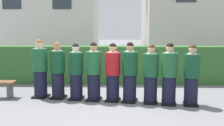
% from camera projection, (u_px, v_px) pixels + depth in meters
% --- Properties ---
extents(ground_plane, '(60.00, 60.00, 0.00)m').
position_uv_depth(ground_plane, '(112.00, 101.00, 7.69)').
color(ground_plane, slate).
extents(student_front_row_0, '(0.46, 0.54, 1.67)m').
position_uv_depth(student_front_row_0, '(40.00, 70.00, 7.98)').
color(student_front_row_0, black).
rests_on(student_front_row_0, ground).
extents(student_front_row_1, '(0.45, 0.54, 1.60)m').
position_uv_depth(student_front_row_1, '(58.00, 72.00, 7.89)').
color(student_front_row_1, black).
rests_on(student_front_row_1, ground).
extents(student_front_row_2, '(0.41, 0.49, 1.57)m').
position_uv_depth(student_front_row_2, '(76.00, 73.00, 7.78)').
color(student_front_row_2, black).
rests_on(student_front_row_2, ground).
extents(student_front_row_3, '(0.44, 0.54, 1.61)m').
position_uv_depth(student_front_row_3, '(94.00, 73.00, 7.67)').
color(student_front_row_3, black).
rests_on(student_front_row_3, ground).
extents(student_in_red_blazer, '(0.45, 0.52, 1.59)m').
position_uv_depth(student_in_red_blazer, '(113.00, 74.00, 7.61)').
color(student_in_red_blazer, black).
rests_on(student_in_red_blazer, ground).
extents(student_front_row_5, '(0.47, 0.54, 1.62)m').
position_uv_depth(student_front_row_5, '(130.00, 74.00, 7.52)').
color(student_front_row_5, black).
rests_on(student_front_row_5, ground).
extents(student_front_row_6, '(0.41, 0.52, 1.57)m').
position_uv_depth(student_front_row_6, '(151.00, 75.00, 7.40)').
color(student_front_row_6, black).
rests_on(student_front_row_6, ground).
extents(student_front_row_7, '(0.45, 0.54, 1.61)m').
position_uv_depth(student_front_row_7, '(169.00, 75.00, 7.28)').
color(student_front_row_7, black).
rests_on(student_front_row_7, ground).
extents(student_front_row_8, '(0.44, 0.53, 1.58)m').
position_uv_depth(student_front_row_8, '(192.00, 77.00, 7.21)').
color(student_front_row_8, black).
rests_on(student_front_row_8, ground).
extents(hedge, '(11.56, 0.70, 1.31)m').
position_uv_depth(hedge, '(113.00, 65.00, 9.97)').
color(hedge, '#33662D').
rests_on(hedge, ground).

